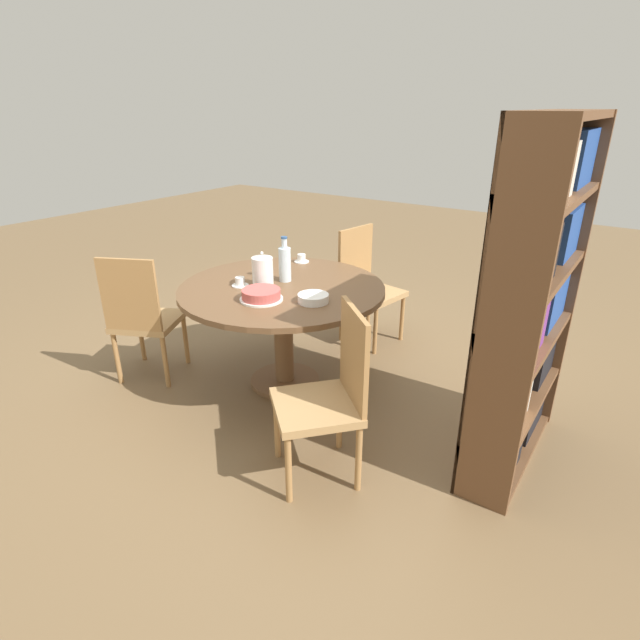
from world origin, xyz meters
name	(u,v)px	position (x,y,z in m)	size (l,w,h in m)	color
ground_plane	(285,382)	(0.00, 0.00, 0.00)	(14.00, 14.00, 0.00)	brown
dining_table	(282,303)	(0.00, 0.00, 0.61)	(1.37, 1.37, 0.73)	brown
chair_a	(367,284)	(-0.98, 0.09, 0.48)	(0.48, 0.48, 0.94)	#A87A47
chair_b	(143,316)	(0.50, -0.85, 0.48)	(0.56, 0.56, 0.94)	#A87A47
chair_c	(329,394)	(0.61, 0.78, 0.48)	(0.59, 0.59, 0.94)	#A87A47
bookshelf	(526,309)	(-0.09, 1.52, 0.89)	(0.99, 0.28, 1.82)	brown
coffee_pot	(263,271)	(0.08, -0.09, 0.84)	(0.14, 0.14, 0.24)	white
water_bottle	(285,263)	(-0.10, -0.05, 0.86)	(0.08, 0.08, 0.31)	silver
cake_main	(261,295)	(0.27, 0.06, 0.77)	(0.27, 0.27, 0.07)	white
cup_a	(302,259)	(-0.52, -0.22, 0.76)	(0.11, 0.11, 0.06)	white
cup_b	(240,283)	(0.16, -0.23, 0.76)	(0.11, 0.11, 0.06)	white
cup_c	(265,269)	(-0.17, -0.29, 0.76)	(0.11, 0.11, 0.06)	white
plate_stack	(313,298)	(0.12, 0.34, 0.76)	(0.19, 0.19, 0.05)	white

